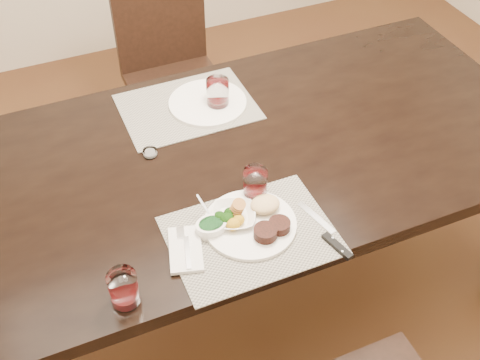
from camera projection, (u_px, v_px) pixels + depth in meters
name	position (u px, v px, depth m)	size (l,w,h in m)	color
ground_plane	(251.00, 283.00, 2.49)	(4.50, 4.50, 0.00)	#472817
dining_table	(253.00, 165.00, 2.03)	(2.00, 1.00, 0.75)	black
chair_far	(170.00, 65.00, 2.76)	(0.42, 0.42, 0.90)	black
placemat_near	(251.00, 235.00, 1.70)	(0.46, 0.34, 0.00)	gray
placemat_far	(188.00, 107.00, 2.12)	(0.46, 0.34, 0.00)	gray
dinner_plate	(255.00, 221.00, 1.71)	(0.27, 0.27, 0.05)	white
napkin_fork	(186.00, 249.00, 1.65)	(0.13, 0.18, 0.02)	white
steak_knife	(332.00, 239.00, 1.68)	(0.05, 0.25, 0.01)	silver
cracker_bowl	(234.00, 216.00, 1.72)	(0.16, 0.16, 0.06)	white
sauce_ramekin	(211.00, 227.00, 1.69)	(0.09, 0.13, 0.07)	white
wine_glass_near	(255.00, 185.00, 1.78)	(0.07, 0.07, 0.10)	silver
far_plate	(208.00, 103.00, 2.13)	(0.28, 0.28, 0.01)	white
wine_glass_far	(218.00, 95.00, 2.09)	(0.08, 0.08, 0.11)	silver
wine_glass_side	(124.00, 290.00, 1.51)	(0.07, 0.07, 0.10)	silver
salt_cellar	(150.00, 153.00, 1.94)	(0.05, 0.05, 0.02)	silver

